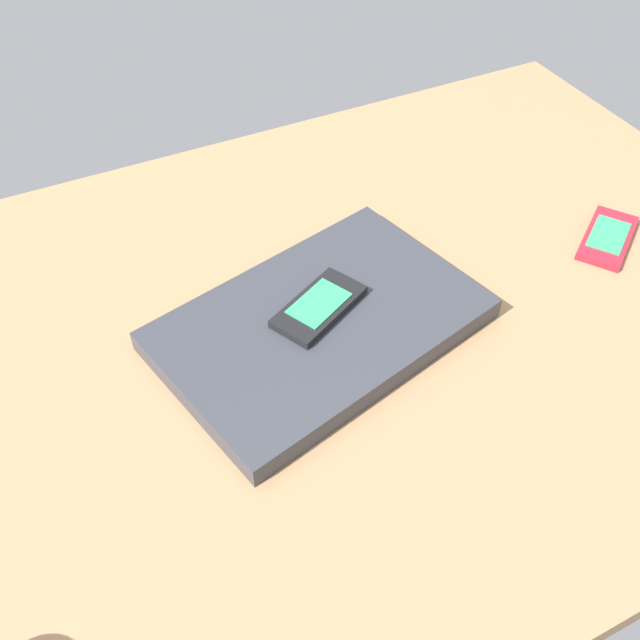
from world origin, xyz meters
TOP-DOWN VIEW (x-y plane):
  - desk_surface at (0.00, 0.00)cm, footprint 120.00×80.00cm
  - laptop_closed at (-1.69, -0.93)cm, footprint 38.47×29.62cm
  - cell_phone_on_laptop at (-1.36, -0.43)cm, footprint 12.05×9.56cm
  - cell_phone_on_desk at (37.79, -2.71)cm, footprint 12.15×10.71cm

SIDE VIEW (x-z plane):
  - desk_surface at x=0.00cm, z-range 0.00..3.00cm
  - cell_phone_on_desk at x=37.79cm, z-range 2.97..4.00cm
  - laptop_closed at x=-1.69cm, z-range 3.00..5.59cm
  - cell_phone_on_laptop at x=-1.36cm, z-range 5.56..6.66cm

